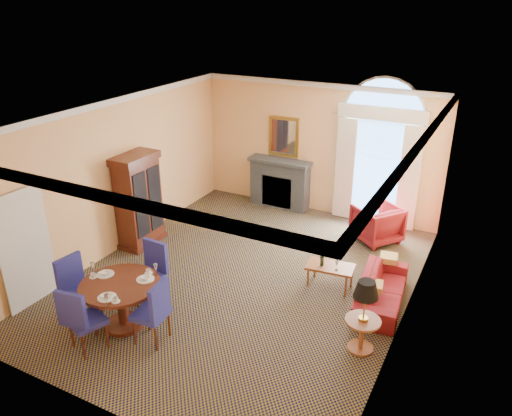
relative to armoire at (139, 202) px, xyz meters
The scene contains 12 objects.
ground 2.91m from the armoire, ahead, with size 7.50×7.50×0.00m, color #101233.
room_envelope 3.12m from the armoire, ahead, with size 6.04×7.52×3.45m.
armoire is the anchor object (origin of this frame).
dining_table 3.03m from the armoire, 56.42° to the right, with size 1.30×1.30×1.02m.
dining_chair_north 2.32m from the armoire, 45.13° to the right, with size 0.64×0.64×1.12m.
dining_chair_south 3.64m from the armoire, 64.68° to the right, with size 0.63×0.63×1.12m.
dining_chair_east 3.56m from the armoire, 46.95° to the right, with size 0.56×0.55×1.12m.
dining_chair_west 2.75m from the armoire, 72.96° to the right, with size 0.62×0.62×1.12m.
sofa 5.32m from the armoire, ahead, with size 1.86×0.73×0.54m, color maroon.
armchair 5.21m from the armoire, 28.68° to the left, with size 0.89×0.91×0.83m, color maroon.
coffee_table 4.31m from the armoire, ahead, with size 0.92×0.58×0.76m.
side_table 5.47m from the armoire, 13.42° to the right, with size 0.55×0.55×1.20m.
Camera 1 is at (4.03, -7.26, 5.13)m, focal length 35.00 mm.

